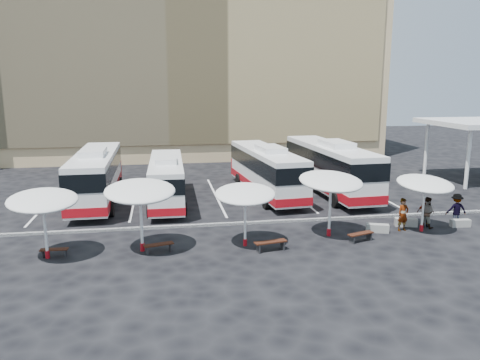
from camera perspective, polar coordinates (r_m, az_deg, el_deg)
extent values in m
plane|color=black|center=(27.59, -1.02, -5.80)|extent=(120.00, 120.00, 0.00)
cube|color=tan|center=(58.30, -5.94, 15.80)|extent=(42.00, 18.00, 25.00)
cube|color=tan|center=(49.21, -5.21, 15.99)|extent=(40.00, 0.30, 20.00)
cylinder|color=white|center=(41.18, 26.05, 2.28)|extent=(0.30, 0.30, 4.80)
cylinder|color=white|center=(46.13, 21.76, 3.54)|extent=(0.30, 0.30, 4.80)
cube|color=black|center=(28.04, -1.17, -5.35)|extent=(34.00, 0.25, 0.15)
cube|color=white|center=(35.95, -22.34, -2.53)|extent=(0.15, 12.00, 0.01)
cube|color=white|center=(35.08, -12.74, -2.26)|extent=(0.15, 12.00, 0.01)
cube|color=white|center=(35.24, -2.96, -1.92)|extent=(0.15, 12.00, 0.01)
cube|color=white|center=(36.39, 6.47, -1.54)|extent=(0.15, 12.00, 0.01)
cube|color=white|center=(38.46, 15.10, -1.15)|extent=(0.15, 12.00, 0.01)
cube|color=white|center=(34.54, -17.12, 0.65)|extent=(2.68, 12.24, 3.05)
cube|color=black|center=(34.43, -17.19, 1.65)|extent=(2.74, 12.30, 1.12)
cube|color=#A10B14|center=(34.76, -17.01, -1.16)|extent=(2.74, 12.30, 0.56)
cube|color=#A10B14|center=(40.65, -16.07, 1.23)|extent=(2.61, 0.23, 1.43)
cube|color=white|center=(33.26, -17.50, 3.25)|extent=(1.66, 3.07, 0.41)
cylinder|color=black|center=(38.46, -18.26, -0.57)|extent=(0.37, 1.02, 1.02)
cylinder|color=black|center=(38.18, -14.49, -0.44)|extent=(0.37, 1.02, 1.02)
cylinder|color=black|center=(31.12, -20.15, -3.52)|extent=(0.37, 1.02, 1.02)
cylinder|color=black|center=(30.77, -15.47, -3.39)|extent=(0.37, 1.02, 1.02)
cube|color=white|center=(33.21, -8.95, 0.15)|extent=(2.40, 10.65, 2.65)
cube|color=black|center=(33.11, -8.98, 1.05)|extent=(2.45, 10.71, 0.97)
cube|color=#A10B14|center=(33.42, -8.90, -1.48)|extent=(2.45, 10.71, 0.49)
cube|color=#A10B14|center=(38.55, -8.89, 0.75)|extent=(2.27, 0.22, 1.24)
cube|color=white|center=(32.08, -9.04, 2.47)|extent=(1.46, 2.68, 0.35)
cylinder|color=black|center=(36.54, -10.61, -0.91)|extent=(0.33, 0.89, 0.88)
cylinder|color=black|center=(36.52, -7.14, -0.80)|extent=(0.33, 0.89, 0.88)
cylinder|color=black|center=(30.10, -11.01, -3.65)|extent=(0.33, 0.89, 0.88)
cylinder|color=black|center=(30.07, -6.79, -3.52)|extent=(0.33, 0.89, 0.88)
cube|color=white|center=(35.27, 3.20, 1.31)|extent=(3.50, 12.11, 2.98)
cube|color=black|center=(35.17, 3.21, 2.26)|extent=(3.57, 12.17, 1.09)
cube|color=#A10B14|center=(35.48, 3.18, -0.43)|extent=(3.57, 12.17, 0.55)
cube|color=#A10B14|center=(41.04, 0.66, 1.75)|extent=(2.55, 0.42, 1.39)
cube|color=white|center=(34.06, 3.74, 3.81)|extent=(1.84, 3.11, 0.40)
cylinder|color=black|center=(38.49, -0.16, 0.02)|extent=(0.43, 1.02, 0.99)
cylinder|color=black|center=(39.17, 3.37, 0.21)|extent=(0.43, 1.02, 0.99)
cylinder|color=black|center=(31.50, 3.21, -2.65)|extent=(0.43, 1.02, 0.99)
cylinder|color=black|center=(32.33, 7.42, -2.36)|extent=(0.43, 1.02, 0.99)
cube|color=white|center=(36.48, 10.87, 1.71)|extent=(3.30, 13.01, 3.22)
cube|color=black|center=(36.38, 10.91, 2.71)|extent=(3.36, 13.07, 1.18)
cube|color=#A10B14|center=(36.70, 10.80, -0.11)|extent=(3.36, 13.07, 0.59)
cube|color=#A10B14|center=(42.53, 7.44, 2.13)|extent=(2.76, 0.35, 1.50)
cube|color=white|center=(35.24, 11.66, 4.33)|extent=(1.87, 3.30, 0.43)
cylinder|color=black|center=(39.73, 6.88, 0.37)|extent=(0.43, 1.09, 1.07)
cylinder|color=black|center=(40.68, 10.46, 0.52)|extent=(0.43, 1.09, 1.07)
cylinder|color=black|center=(32.42, 11.53, -2.39)|extent=(0.43, 1.09, 1.07)
cylinder|color=black|center=(33.58, 15.74, -2.10)|extent=(0.43, 1.09, 1.07)
cylinder|color=white|center=(24.33, -22.64, -5.65)|extent=(0.16, 0.16, 2.85)
cylinder|color=#A10B14|center=(24.71, -22.41, -8.39)|extent=(0.26, 0.26, 0.38)
ellipsoid|color=silver|center=(23.96, -22.92, -2.28)|extent=(4.01, 4.04, 0.98)
cylinder|color=white|center=(23.91, -11.94, -5.01)|extent=(0.16, 0.16, 3.07)
cylinder|color=#A10B14|center=(24.32, -11.80, -8.01)|extent=(0.25, 0.25, 0.41)
ellipsoid|color=silver|center=(23.51, -12.10, -1.30)|extent=(3.84, 3.88, 1.05)
cylinder|color=white|center=(24.18, 0.63, -4.95)|extent=(0.15, 0.15, 2.74)
cylinder|color=#A10B14|center=(24.55, 0.62, -7.61)|extent=(0.23, 0.23, 0.37)
ellipsoid|color=silver|center=(23.81, 0.63, -1.68)|extent=(3.55, 3.59, 0.94)
cylinder|color=white|center=(26.18, 10.89, -3.51)|extent=(0.17, 0.17, 3.05)
cylinder|color=#A10B14|center=(26.55, 10.77, -6.27)|extent=(0.26, 0.26, 0.41)
ellipsoid|color=silver|center=(25.81, 11.02, -0.13)|extent=(4.08, 4.11, 1.05)
cylinder|color=white|center=(28.52, 21.42, -3.19)|extent=(0.14, 0.14, 2.74)
cylinder|color=#A10B14|center=(28.83, 21.25, -5.47)|extent=(0.22, 0.22, 0.36)
ellipsoid|color=silver|center=(28.21, 21.64, -0.41)|extent=(3.42, 3.46, 0.94)
cube|color=black|center=(24.72, -21.73, -7.86)|extent=(1.34, 0.41, 0.05)
cube|color=black|center=(24.92, -22.88, -8.29)|extent=(0.07, 0.34, 0.35)
cube|color=black|center=(24.65, -20.49, -8.31)|extent=(0.07, 0.34, 0.35)
cube|color=black|center=(23.87, -9.88, -7.74)|extent=(1.53, 0.76, 0.06)
cube|color=black|center=(23.82, -11.26, -8.42)|extent=(0.15, 0.38, 0.40)
cube|color=black|center=(24.09, -8.48, -8.09)|extent=(0.15, 0.38, 0.40)
cube|color=black|center=(23.78, 3.74, -7.53)|extent=(1.73, 0.75, 0.07)
cube|color=black|center=(23.61, 2.24, -8.32)|extent=(0.15, 0.43, 0.45)
cube|color=black|center=(24.13, 5.20, -7.91)|extent=(0.15, 0.43, 0.45)
cube|color=black|center=(25.92, 14.51, -6.34)|extent=(1.58, 0.88, 0.06)
cube|color=black|center=(25.59, 13.47, -7.08)|extent=(0.18, 0.39, 0.41)
cube|color=black|center=(26.40, 15.47, -6.60)|extent=(0.18, 0.39, 0.41)
cube|color=gray|center=(27.80, 16.41, -5.65)|extent=(1.31, 0.81, 0.47)
cube|color=gray|center=(29.47, 19.56, -4.87)|extent=(1.34, 0.78, 0.48)
cube|color=gray|center=(30.59, 25.26, -4.77)|extent=(1.18, 0.48, 0.43)
imported|color=black|center=(28.34, 19.25, -3.99)|extent=(0.77, 0.57, 1.90)
imported|color=black|center=(29.45, 21.85, -3.67)|extent=(1.09, 1.13, 1.84)
imported|color=black|center=(29.67, 21.69, -3.70)|extent=(1.06, 0.65, 1.69)
imported|color=black|center=(30.72, 24.88, -3.25)|extent=(1.31, 0.86, 1.89)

